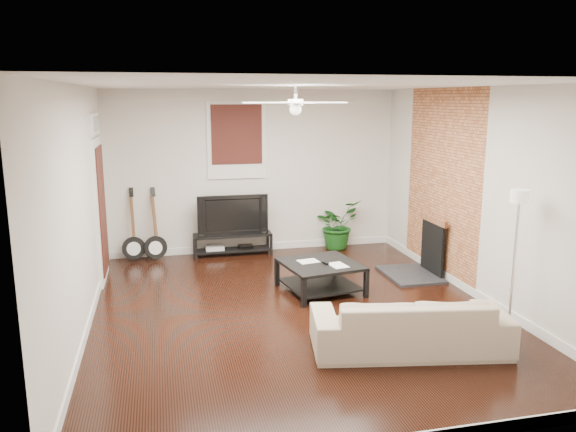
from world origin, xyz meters
name	(u,v)px	position (x,y,z in m)	size (l,w,h in m)	color
room	(295,203)	(0.00, 0.00, 1.40)	(5.01, 6.01, 2.81)	black
brick_accent	(442,184)	(2.49, 1.00, 1.40)	(0.02, 2.20, 2.80)	#A65B35
fireplace	(421,246)	(2.20, 1.00, 0.46)	(0.80, 1.10, 0.92)	black
window_back	(237,140)	(-0.30, 2.97, 1.95)	(1.00, 0.06, 1.30)	#39110F
door_left	(100,196)	(-2.46, 1.90, 1.25)	(0.08, 1.00, 2.50)	white
tv_stand	(233,244)	(-0.43, 2.78, 0.19)	(1.33, 0.35, 0.37)	black
tv	(232,214)	(-0.43, 2.80, 0.72)	(1.19, 0.16, 0.69)	black
coffee_table	(320,277)	(0.52, 0.64, 0.21)	(0.99, 0.99, 0.41)	black
sofa	(410,323)	(0.92, -1.37, 0.30)	(2.07, 0.81, 0.60)	tan
floor_lamp	(514,264)	(2.20, -1.27, 0.84)	(0.28, 0.28, 1.69)	white
potted_plant	(337,224)	(1.46, 2.82, 0.44)	(0.78, 0.68, 0.87)	#165018
guitar_left	(132,225)	(-2.07, 2.75, 0.62)	(0.38, 0.27, 1.24)	black
guitar_right	(154,224)	(-1.72, 2.72, 0.62)	(0.38, 0.27, 1.24)	black
ceiling_fan	(296,103)	(0.00, 0.00, 2.60)	(1.24, 1.24, 0.32)	white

